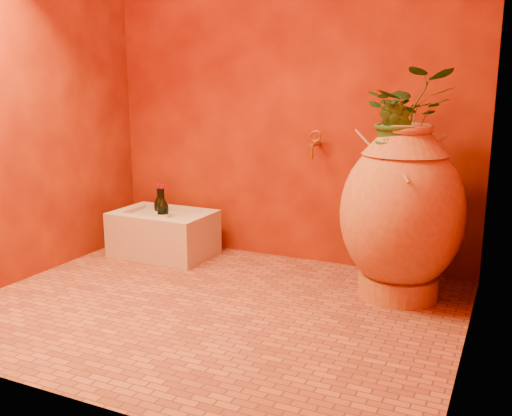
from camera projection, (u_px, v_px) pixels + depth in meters
The scene contains 12 objects.
floor at pixel (213, 307), 3.02m from camera, with size 2.50×2.50×0.00m, color #994F32.
wall_back at pixel (286, 69), 3.63m from camera, with size 2.50×0.02×2.50m, color #5B1105.
wall_left at pixel (18, 67), 3.26m from camera, with size 0.02×2.00×2.50m, color #5B1105.
wall_right at pixel (486, 61), 2.23m from camera, with size 0.02×2.00×2.50m, color #5B1105.
amphora at pixel (402, 213), 3.08m from camera, with size 0.87×0.87×0.95m.
stone_basin at pixel (164, 234), 3.90m from camera, with size 0.66×0.45×0.31m.
wine_bottle_a at pixel (163, 216), 3.83m from camera, with size 0.08×0.08×0.33m.
wine_bottle_b at pixel (159, 212), 3.97m from camera, with size 0.08×0.08×0.31m.
wine_bottle_c at pixel (160, 213), 3.97m from camera, with size 0.07×0.07×0.30m.
wall_tap at pixel (315, 143), 3.55m from camera, with size 0.07×0.16×0.17m.
plant_main at pixel (407, 117), 3.00m from camera, with size 0.46×0.39×0.51m, color #1E4A1A.
plant_side at pixel (393, 137), 2.94m from camera, with size 0.20×0.16×0.36m, color #1E4A1A.
Camera 1 is at (1.41, -2.47, 1.17)m, focal length 40.00 mm.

